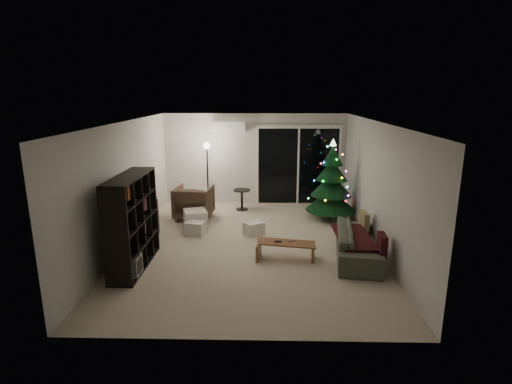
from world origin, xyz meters
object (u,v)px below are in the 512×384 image
(media_cabinet, at_px, (142,225))
(sofa, at_px, (358,243))
(armchair, at_px, (194,202))
(bookshelf, at_px, (121,222))
(christmas_tree, at_px, (332,180))
(coffee_table, at_px, (286,251))

(media_cabinet, relative_size, sofa, 0.65)
(armchair, bearing_deg, bookshelf, 79.81)
(christmas_tree, bearing_deg, armchair, -179.55)
(armchair, relative_size, coffee_table, 0.83)
(coffee_table, bearing_deg, media_cabinet, 176.28)
(media_cabinet, bearing_deg, bookshelf, -94.36)
(media_cabinet, height_order, coffee_table, media_cabinet)
(coffee_table, bearing_deg, armchair, 141.31)
(armchair, relative_size, christmas_tree, 0.45)
(bookshelf, bearing_deg, sofa, -7.82)
(coffee_table, relative_size, christmas_tree, 0.55)
(bookshelf, xyz_separation_m, coffee_table, (2.93, 0.37, -0.66))
(media_cabinet, height_order, christmas_tree, christmas_tree)
(armchair, xyz_separation_m, sofa, (3.52, -2.37, -0.12))
(coffee_table, distance_m, christmas_tree, 2.90)
(christmas_tree, bearing_deg, coffee_table, -115.91)
(sofa, bearing_deg, media_cabinet, 90.74)
(sofa, xyz_separation_m, coffee_table, (-1.37, -0.11, -0.11))
(coffee_table, bearing_deg, christmas_tree, 74.36)
(bookshelf, xyz_separation_m, armchair, (0.78, 2.85, -0.43))
(media_cabinet, distance_m, sofa, 4.35)
(media_cabinet, relative_size, armchair, 1.41)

